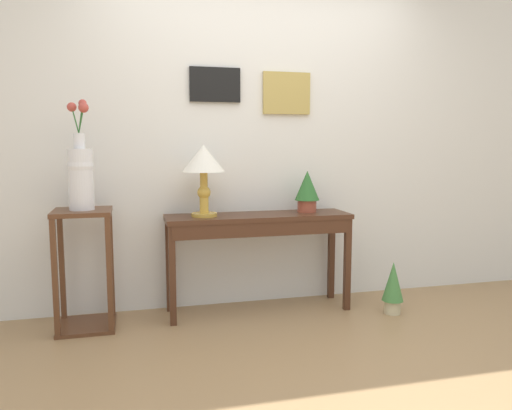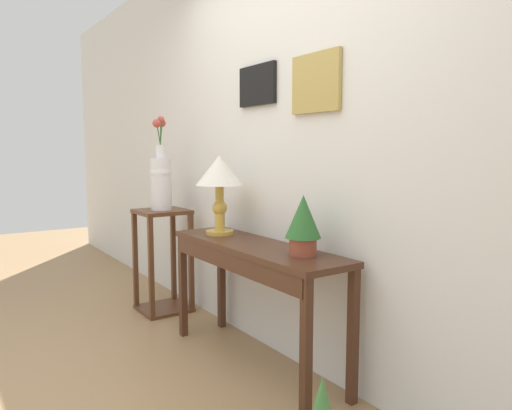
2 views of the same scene
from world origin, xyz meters
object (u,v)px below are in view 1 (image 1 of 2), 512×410
at_px(table_lamp, 204,164).
at_px(potted_plant_on_console, 307,189).
at_px(pedestal_stand_left, 85,270).
at_px(flower_vase_tall, 81,171).
at_px(potted_plant_floor, 393,286).
at_px(console_table, 259,229).

bearing_deg(table_lamp, potted_plant_on_console, 2.69).
height_order(potted_plant_on_console, pedestal_stand_left, potted_plant_on_console).
bearing_deg(pedestal_stand_left, table_lamp, 3.36).
bearing_deg(flower_vase_tall, potted_plant_floor, -7.02).
bearing_deg(potted_plant_floor, potted_plant_on_console, 147.29).
height_order(console_table, potted_plant_on_console, potted_plant_on_console).
relative_size(potted_plant_on_console, potted_plant_floor, 0.80).
bearing_deg(potted_plant_on_console, flower_vase_tall, -176.96).
height_order(table_lamp, potted_plant_on_console, table_lamp).
relative_size(console_table, pedestal_stand_left, 1.67).
bearing_deg(pedestal_stand_left, potted_plant_on_console, 3.03).
bearing_deg(potted_plant_on_console, console_table, -171.19).
xyz_separation_m(table_lamp, pedestal_stand_left, (-0.83, -0.05, -0.70)).
relative_size(flower_vase_tall, potted_plant_floor, 1.84).
height_order(flower_vase_tall, potted_plant_floor, flower_vase_tall).
distance_m(potted_plant_on_console, potted_plant_floor, 0.96).
bearing_deg(table_lamp, console_table, -3.35).
xyz_separation_m(console_table, table_lamp, (-0.40, 0.02, 0.48)).
distance_m(table_lamp, potted_plant_floor, 1.65).
xyz_separation_m(console_table, potted_plant_on_console, (0.39, 0.06, 0.28)).
distance_m(pedestal_stand_left, potted_plant_floor, 2.20).
bearing_deg(flower_vase_tall, table_lamp, 3.38).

